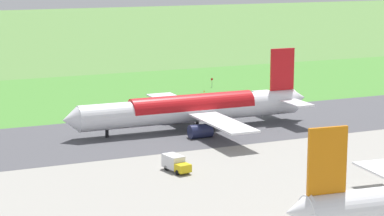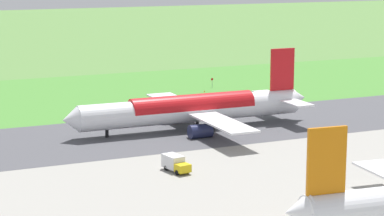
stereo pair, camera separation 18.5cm
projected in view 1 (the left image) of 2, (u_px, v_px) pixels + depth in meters
ground_plane at (210, 128)px, 156.54m from camera, size 800.00×800.00×0.00m
runway_asphalt at (210, 127)px, 156.54m from camera, size 600.00×32.47×0.06m
grass_verge_foreground at (142, 96)px, 193.30m from camera, size 600.00×80.00×0.04m
airliner_main at (194, 109)px, 154.16m from camera, size 53.99×44.05×15.88m
service_truck_baggage at (176, 163)px, 123.70m from camera, size 3.23×6.10×2.65m
no_stopping_sign at (212, 82)px, 205.72m from camera, size 0.60×0.10×2.59m
traffic_cone_orange at (204, 91)px, 198.50m from camera, size 0.40×0.40×0.55m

